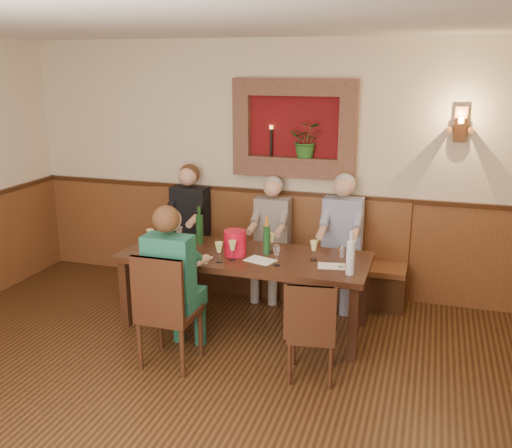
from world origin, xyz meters
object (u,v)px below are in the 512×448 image
Objects in this scene: wine_bottle_green_a at (267,239)px; bench at (271,264)px; person_bench_mid at (270,248)px; spittoon_bucket at (235,243)px; chair_near_right at (311,349)px; person_chair_front at (175,295)px; dining_table at (245,262)px; chair_near_left at (169,332)px; wine_bottle_green_b at (200,229)px; water_bottle at (350,257)px; person_bench_left at (188,237)px; person_bench_right at (340,252)px.

bench is at bearing 102.97° from wine_bottle_green_a.
person_bench_mid reaches higher than spittoon_bucket.
bench is 3.43× the size of chair_near_right.
person_chair_front is 0.84m from spittoon_bucket.
dining_table is 1.69× the size of person_chair_front.
person_bench_mid reaches higher than bench.
chair_near_left is 1.27m from wine_bottle_green_b.
water_bottle is at bearing -48.35° from bench.
chair_near_left is at bearing -120.80° from wine_bottle_green_a.
dining_table is 6.07× the size of water_bottle.
person_chair_front is at bearing -112.24° from spittoon_bucket.
person_chair_front is (-0.40, -1.62, 0.03)m from person_bench_mid.
person_bench_left is 0.85m from wine_bottle_green_b.
water_bottle is (0.85, -0.31, 0.01)m from wine_bottle_green_a.
person_bench_mid is 5.54× the size of spittoon_bucket.
chair_near_right is at bearing -88.73° from person_bench_right.
person_bench_left is at bearing 110.25° from person_chair_front.
chair_near_right is 2.45m from person_bench_left.
person_chair_front is at bearing -80.42° from wine_bottle_green_b.
spittoon_bucket is at bearing 170.18° from water_bottle.
bench is 1.02m from person_bench_left.
water_bottle is at bearing -14.89° from wine_bottle_green_b.
spittoon_bucket is at bearing 133.86° from chair_near_right.
wine_bottle_green_b reaches higher than chair_near_right.
person_chair_front reaches higher than dining_table.
chair_near_left is (-0.38, -0.91, -0.37)m from dining_table.
spittoon_bucket is (0.30, 0.73, 0.29)m from person_chair_front.
water_bottle is (0.25, -1.08, 0.32)m from person_bench_right.
person_bench_mid is at bearing 76.82° from chair_near_left.
dining_table is 0.22m from spittoon_bucket.
wine_bottle_green_a is at bearing -77.03° from bench.
person_bench_right is 3.80× the size of wine_bottle_green_a.
person_bench_right reaches higher than bench.
chair_near_right is 1.23m from wine_bottle_green_a.
wine_bottle_green_b is (-1.38, 0.95, 0.66)m from chair_near_right.
water_bottle is at bearing -76.90° from person_bench_right.
person_chair_front is (-0.38, -1.72, 0.26)m from bench.
person_bench_mid is at bearing 133.66° from water_bottle.
person_bench_right is 1.03m from wine_bottle_green_a.
person_chair_front is 5.82× the size of spittoon_bucket.
person_bench_left is at bearing 108.61° from chair_near_left.
water_bottle reaches higher than spittoon_bucket.
chair_near_left is at bearing -71.19° from person_bench_left.
person_bench_left reaches higher than wine_bottle_green_a.
person_bench_right is at bearing 52.08° from wine_bottle_green_a.
bench is 1.07m from wine_bottle_green_a.
dining_table is 0.62m from wine_bottle_green_b.
chair_near_right is at bearing -42.52° from dining_table.
chair_near_right is at bearing -112.18° from water_bottle.
dining_table is 6.42× the size of wine_bottle_green_a.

